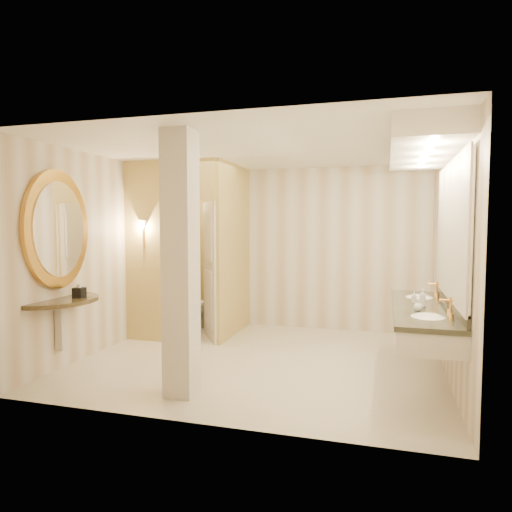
{
  "coord_description": "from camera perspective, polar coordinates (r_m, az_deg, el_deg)",
  "views": [
    {
      "loc": [
        1.55,
        -5.62,
        1.76
      ],
      "look_at": [
        -0.12,
        0.2,
        1.34
      ],
      "focal_mm": 32.0,
      "sensor_mm": 36.0,
      "label": 1
    }
  ],
  "objects": [
    {
      "name": "wall_sconce",
      "position": [
        6.98,
        -13.92,
        3.64
      ],
      "size": [
        0.14,
        0.14,
        0.42
      ],
      "color": "gold",
      "rests_on": "toilet_closet"
    },
    {
      "name": "toilet",
      "position": [
        7.82,
        -7.82,
        -6.22
      ],
      "size": [
        0.63,
        0.84,
        0.76
      ],
      "primitive_type": "imported",
      "rotation": [
        0.0,
        0.0,
        2.82
      ],
      "color": "white",
      "rests_on": "floor"
    },
    {
      "name": "console_shelf",
      "position": [
        5.92,
        -23.59,
        -0.33
      ],
      "size": [
        1.08,
        1.08,
        1.99
      ],
      "color": "black",
      "rests_on": "floor"
    },
    {
      "name": "toilet_closet",
      "position": [
        7.12,
        -6.16,
        0.95
      ],
      "size": [
        1.5,
        1.55,
        2.7
      ],
      "color": "tan",
      "rests_on": "floor"
    },
    {
      "name": "soap_bottle_c",
      "position": [
        5.19,
        20.09,
        -4.97
      ],
      "size": [
        0.09,
        0.09,
        0.2
      ],
      "primitive_type": "imported",
      "rotation": [
        0.0,
        0.0,
        0.13
      ],
      "color": "#C6B28C",
      "rests_on": "vanity"
    },
    {
      "name": "floor",
      "position": [
        6.09,
        0.54,
        -12.8
      ],
      "size": [
        4.5,
        4.5,
        0.0
      ],
      "primitive_type": "plane",
      "color": "beige",
      "rests_on": "ground"
    },
    {
      "name": "wall_right",
      "position": [
        5.68,
        23.0,
        -0.47
      ],
      "size": [
        0.02,
        4.0,
        2.7
      ],
      "primitive_type": "cube",
      "color": "beige",
      "rests_on": "floor"
    },
    {
      "name": "vanity",
      "position": [
        5.24,
        20.67,
        2.29
      ],
      "size": [
        0.75,
        2.46,
        2.09
      ],
      "color": "beige",
      "rests_on": "floor"
    },
    {
      "name": "soap_bottle_a",
      "position": [
        5.48,
        19.16,
        -4.86
      ],
      "size": [
        0.06,
        0.06,
        0.13
      ],
      "primitive_type": "imported",
      "rotation": [
        0.0,
        0.0,
        -0.02
      ],
      "color": "beige",
      "rests_on": "vanity"
    },
    {
      "name": "wall_left",
      "position": [
        6.8,
        -18.04,
        0.34
      ],
      "size": [
        0.02,
        4.0,
        2.7
      ],
      "primitive_type": "cube",
      "color": "beige",
      "rests_on": "floor"
    },
    {
      "name": "wall_back",
      "position": [
        7.79,
        4.48,
        0.96
      ],
      "size": [
        4.5,
        0.02,
        2.7
      ],
      "primitive_type": "cube",
      "color": "beige",
      "rests_on": "floor"
    },
    {
      "name": "tissue_box",
      "position": [
        5.91,
        -21.22,
        -4.29
      ],
      "size": [
        0.13,
        0.13,
        0.12
      ],
      "primitive_type": "cube",
      "rotation": [
        0.0,
        0.0,
        0.05
      ],
      "color": "black",
      "rests_on": "console_shelf"
    },
    {
      "name": "pillar",
      "position": [
        4.68,
        -9.4,
        -1.09
      ],
      "size": [
        0.3,
        0.3,
        2.7
      ],
      "primitive_type": "cube",
      "color": "beige",
      "rests_on": "floor"
    },
    {
      "name": "ceiling",
      "position": [
        5.91,
        0.56,
        13.14
      ],
      "size": [
        4.5,
        4.5,
        0.0
      ],
      "primitive_type": "plane",
      "rotation": [
        3.14,
        0.0,
        0.0
      ],
      "color": "white",
      "rests_on": "wall_back"
    },
    {
      "name": "soap_bottle_b",
      "position": [
        4.97,
        19.58,
        -5.85
      ],
      "size": [
        0.11,
        0.11,
        0.11
      ],
      "primitive_type": "imported",
      "rotation": [
        0.0,
        0.0,
        -0.28
      ],
      "color": "silver",
      "rests_on": "vanity"
    },
    {
      "name": "wall_front",
      "position": [
        3.96,
        -7.19,
        -1.99
      ],
      "size": [
        4.5,
        0.02,
        2.7
      ],
      "primitive_type": "cube",
      "color": "beige",
      "rests_on": "floor"
    }
  ]
}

